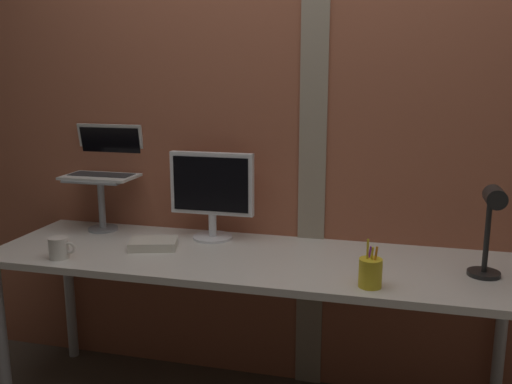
# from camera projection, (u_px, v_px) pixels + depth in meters

# --- Properties ---
(brick_wall_back) EXTENTS (3.47, 0.16, 2.54)m
(brick_wall_back) POSITION_uv_depth(u_px,v_px,m) (299.00, 116.00, 2.51)
(brick_wall_back) COLOR #9E563D
(brick_wall_back) RESTS_ON ground_plane
(desk) EXTENTS (2.19, 0.64, 0.72)m
(desk) POSITION_uv_depth(u_px,v_px,m) (250.00, 271.00, 2.31)
(desk) COLOR silver
(desk) RESTS_ON ground_plane
(monitor) EXTENTS (0.38, 0.18, 0.40)m
(monitor) POSITION_uv_depth(u_px,v_px,m) (212.00, 189.00, 2.49)
(monitor) COLOR white
(monitor) RESTS_ON desk
(laptop_stand) EXTENTS (0.28, 0.22, 0.26)m
(laptop_stand) POSITION_uv_depth(u_px,v_px,m) (101.00, 195.00, 2.64)
(laptop_stand) COLOR gray
(laptop_stand) RESTS_ON desk
(laptop) EXTENTS (0.34, 0.25, 0.24)m
(laptop) POSITION_uv_depth(u_px,v_px,m) (106.00, 161.00, 2.67)
(laptop) COLOR silver
(laptop) RESTS_ON laptop_stand
(desk_lamp) EXTENTS (0.12, 0.20, 0.36)m
(desk_lamp) POSITION_uv_depth(u_px,v_px,m) (491.00, 222.00, 1.98)
(desk_lamp) COLOR black
(desk_lamp) RESTS_ON desk
(pen_cup) EXTENTS (0.08, 0.08, 0.18)m
(pen_cup) POSITION_uv_depth(u_px,v_px,m) (370.00, 272.00, 1.96)
(pen_cup) COLOR yellow
(pen_cup) RESTS_ON desk
(coffee_mug) EXTENTS (0.12, 0.08, 0.09)m
(coffee_mug) POSITION_uv_depth(u_px,v_px,m) (59.00, 248.00, 2.26)
(coffee_mug) COLOR silver
(coffee_mug) RESTS_ON desk
(paper_clutter_stack) EXTENTS (0.23, 0.19, 0.04)m
(paper_clutter_stack) POSITION_uv_depth(u_px,v_px,m) (153.00, 244.00, 2.40)
(paper_clutter_stack) COLOR silver
(paper_clutter_stack) RESTS_ON desk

